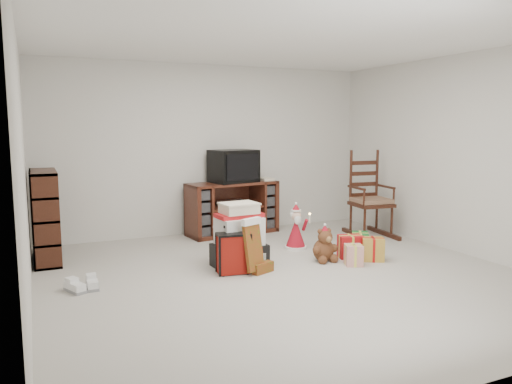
% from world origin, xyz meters
% --- Properties ---
extents(room, '(5.01, 5.01, 2.51)m').
position_xyz_m(room, '(0.00, 0.00, 1.25)').
color(room, '#B9B3AA').
rests_on(room, ground).
extents(tv_stand, '(1.41, 0.66, 0.78)m').
position_xyz_m(tv_stand, '(0.26, 2.23, 0.39)').
color(tv_stand, '#4C2315').
rests_on(tv_stand, floor).
extents(bookshelf, '(0.30, 0.89, 1.09)m').
position_xyz_m(bookshelf, '(-2.32, 1.74, 0.52)').
color(bookshelf, '#3A1810').
rests_on(bookshelf, floor).
extents(rocking_chair, '(0.61, 0.91, 1.30)m').
position_xyz_m(rocking_chair, '(2.05, 1.31, 0.44)').
color(rocking_chair, '#3A1810').
rests_on(rocking_chair, floor).
extents(gift_pile, '(0.60, 0.46, 0.72)m').
position_xyz_m(gift_pile, '(-0.31, 0.57, 0.32)').
color(gift_pile, black).
rests_on(gift_pile, floor).
extents(red_suitcase, '(0.37, 0.23, 0.53)m').
position_xyz_m(red_suitcase, '(-0.47, 0.34, 0.23)').
color(red_suitcase, maroon).
rests_on(red_suitcase, floor).
extents(stocking, '(0.32, 0.23, 0.63)m').
position_xyz_m(stocking, '(-0.29, 0.23, 0.31)').
color(stocking, '#0B6B0D').
rests_on(stocking, floor).
extents(teddy_bear, '(0.26, 0.23, 0.39)m').
position_xyz_m(teddy_bear, '(0.70, 0.37, 0.17)').
color(teddy_bear, brown).
rests_on(teddy_bear, floor).
extents(santa_figurine, '(0.29, 0.28, 0.60)m').
position_xyz_m(santa_figurine, '(0.68, 1.03, 0.23)').
color(santa_figurine, maroon).
rests_on(santa_figurine, floor).
extents(mrs_claus_figurine, '(0.27, 0.25, 0.55)m').
position_xyz_m(mrs_claus_figurine, '(-0.44, 0.87, 0.21)').
color(mrs_claus_figurine, maroon).
rests_on(mrs_claus_figurine, floor).
extents(sneaker_pair, '(0.33, 0.29, 0.09)m').
position_xyz_m(sneaker_pair, '(-2.03, 0.43, 0.05)').
color(sneaker_pair, white).
rests_on(sneaker_pair, floor).
extents(gift_cluster, '(0.53, 0.82, 0.25)m').
position_xyz_m(gift_cluster, '(1.18, 0.24, 0.12)').
color(gift_cluster, red).
rests_on(gift_cluster, floor).
extents(crt_television, '(0.73, 0.60, 0.48)m').
position_xyz_m(crt_television, '(0.28, 2.22, 1.02)').
color(crt_television, black).
rests_on(crt_television, tv_stand).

